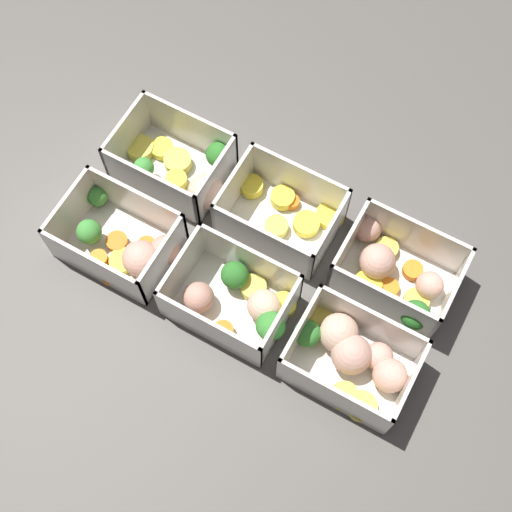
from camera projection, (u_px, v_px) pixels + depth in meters
The scene contains 7 objects.
ground_plane at pixel (256, 264), 0.97m from camera, with size 4.00×4.00×0.00m, color #56514C.
container_near_left at pixel (125, 243), 0.95m from camera, with size 0.16×0.11×0.08m.
container_near_center at pixel (238, 300), 0.92m from camera, with size 0.16×0.11×0.08m.
container_near_right at pixel (351, 355), 0.89m from camera, with size 0.17×0.12×0.08m.
container_far_left at pixel (182, 168), 0.99m from camera, with size 0.19×0.11×0.08m.
container_far_center at pixel (283, 213), 0.97m from camera, with size 0.17×0.12×0.08m.
container_far_right at pixel (394, 272), 0.93m from camera, with size 0.16×0.13×0.08m.
Camera 1 is at (0.18, -0.32, 0.89)m, focal length 50.00 mm.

